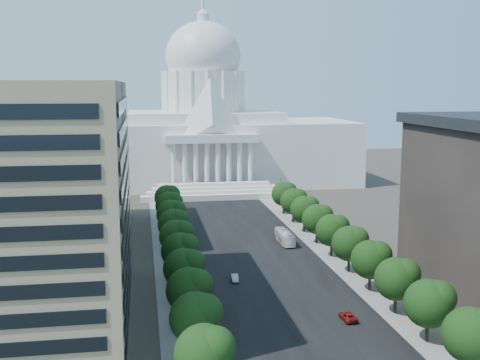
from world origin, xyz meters
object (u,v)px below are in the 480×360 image
car_dark_b (196,258)px  city_bus (285,237)px  car_silver (235,278)px  car_parked (222,349)px  car_dark_a (213,311)px  car_red (348,317)px

car_dark_b → city_bus: bearing=28.1°
car_silver → car_dark_b: bearing=117.4°
car_parked → car_dark_a: bearing=83.8°
car_dark_b → car_parked: 47.67m
car_silver → car_dark_a: bearing=-106.1°
car_silver → car_dark_b: size_ratio=0.75×
car_dark_a → car_dark_b: size_ratio=0.79×
car_red → city_bus: 50.86m
car_silver → city_bus: bearing=62.4°
car_dark_a → car_dark_b: (0.03, 32.65, 0.06)m
city_bus → car_red: bearing=-91.5°
car_dark_a → car_silver: (6.49, 17.56, -0.06)m
car_dark_a → car_red: bearing=-7.9°
car_red → car_parked: (-22.76, -9.15, 0.08)m
car_red → city_bus: bearing=-93.2°
car_red → car_dark_a: bearing=-16.6°
car_silver → city_bus: (16.98, 27.43, 0.97)m
car_dark_a → car_parked: size_ratio=0.98×
car_dark_b → car_dark_a: bearing=-89.7°
car_red → city_bus: size_ratio=0.40×
car_dark_a → car_silver: 18.72m
car_red → car_silver: bearing=-57.9°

